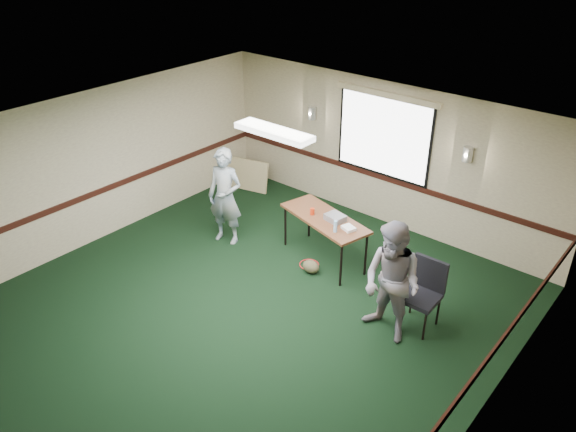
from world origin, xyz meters
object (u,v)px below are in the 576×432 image
Objects in this scene: projector at (335,218)px; conference_chair at (424,288)px; person_right at (392,283)px; person_left at (225,197)px; folding_table at (325,220)px.

projector is 1.96m from conference_chair.
projector is 1.94m from person_right.
person_left is (-3.80, -0.18, 0.28)m from conference_chair.
person_right is (-0.23, -0.54, 0.29)m from conference_chair.
person_left is at bearing -150.10° from projector.
conference_chair is 0.58× the size of person_right.
folding_table is at bearing 3.91° from person_left.
person_right is (1.66, -1.00, 0.02)m from projector.
person_left is (-1.91, -0.64, 0.01)m from projector.
folding_table is at bearing -161.07° from projector.
folding_table is 0.99× the size of person_left.
conference_chair is 0.58× the size of person_left.
projector is at bearing 2.75° from person_left.
person_right is at bearing -19.65° from projector.
projector is 0.29× the size of conference_chair.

